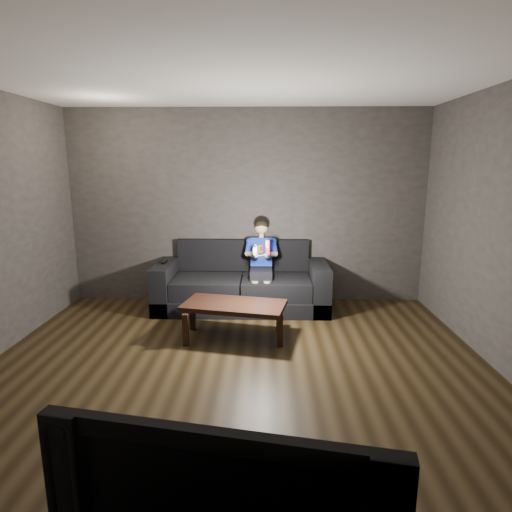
{
  "coord_description": "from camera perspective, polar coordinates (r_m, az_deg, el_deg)",
  "views": [
    {
      "loc": [
        0.27,
        -3.53,
        1.95
      ],
      "look_at": [
        0.15,
        1.55,
        0.85
      ],
      "focal_mm": 30.0,
      "sensor_mm": 36.0,
      "label": 1
    }
  ],
  "objects": [
    {
      "name": "coffee_table",
      "position": [
        4.87,
        -2.93,
        -6.92
      ],
      "size": [
        1.22,
        0.78,
        0.41
      ],
      "color": "black",
      "rests_on": "floor"
    },
    {
      "name": "sofa",
      "position": [
        5.92,
        -1.86,
        -4.03
      ],
      "size": [
        2.32,
        1.0,
        0.9
      ],
      "color": "black",
      "rests_on": "floor"
    },
    {
      "name": "wii_remote_black",
      "position": [
        5.9,
        -12.12,
        -0.79
      ],
      "size": [
        0.05,
        0.16,
        0.03
      ],
      "color": "black",
      "rests_on": "sofa"
    },
    {
      "name": "child",
      "position": [
        5.74,
        0.71,
        -0.04
      ],
      "size": [
        0.44,
        0.53,
        1.07
      ],
      "color": "black",
      "rests_on": "sofa"
    },
    {
      "name": "nunchuk_white",
      "position": [
        5.31,
        -0.12,
        0.79
      ],
      "size": [
        0.07,
        0.1,
        0.15
      ],
      "color": "white",
      "rests_on": "child"
    },
    {
      "name": "tv",
      "position": [
        1.69,
        -4.05,
        -29.51
      ],
      "size": [
        1.18,
        0.37,
        0.67
      ],
      "primitive_type": "imported",
      "rotation": [
        0.0,
        0.0,
        -0.18
      ],
      "color": "black",
      "rests_on": "media_console"
    },
    {
      "name": "back_wall",
      "position": [
        6.06,
        -1.22,
        6.54
      ],
      "size": [
        5.0,
        0.04,
        2.7
      ],
      "primitive_type": "cube",
      "color": "#35302D",
      "rests_on": "ground"
    },
    {
      "name": "ceiling",
      "position": [
        3.62,
        -3.23,
        24.18
      ],
      "size": [
        5.0,
        5.0,
        0.02
      ],
      "primitive_type": "cube",
      "color": "silver",
      "rests_on": "back_wall"
    },
    {
      "name": "floor",
      "position": [
        4.04,
        -2.76,
        -16.66
      ],
      "size": [
        5.0,
        5.0,
        0.0
      ],
      "primitive_type": "plane",
      "color": "black",
      "rests_on": "ground"
    },
    {
      "name": "wii_remote_red",
      "position": [
        5.29,
        1.55,
        1.13
      ],
      "size": [
        0.04,
        0.07,
        0.19
      ],
      "color": "red",
      "rests_on": "child"
    },
    {
      "name": "front_wall",
      "position": [
        1.22,
        -12.14,
        -17.55
      ],
      "size": [
        5.0,
        0.04,
        2.7
      ],
      "primitive_type": "cube",
      "color": "#35302D",
      "rests_on": "ground"
    }
  ]
}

